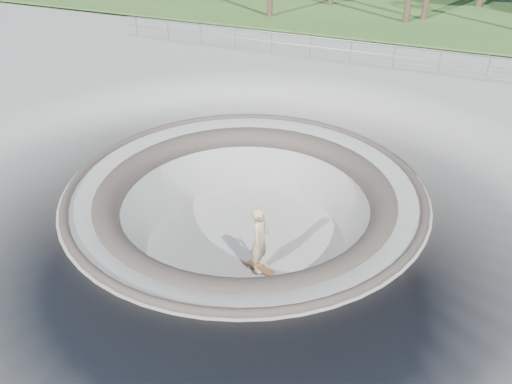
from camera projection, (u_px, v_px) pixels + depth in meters
ground at (245, 186)px, 14.38m from camera, size 180.00×180.00×0.00m
skate_bowl at (246, 237)px, 15.35m from camera, size 14.00×14.00×4.10m
distant_hills at (466, 20)px, 61.34m from camera, size 103.20×45.00×28.60m
safety_railing at (351, 51)px, 23.35m from camera, size 25.00×0.06×1.03m
skateboard at (260, 268)px, 14.10m from camera, size 0.92×0.44×0.09m
skater at (260, 240)px, 13.56m from camera, size 0.52×0.75×1.99m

